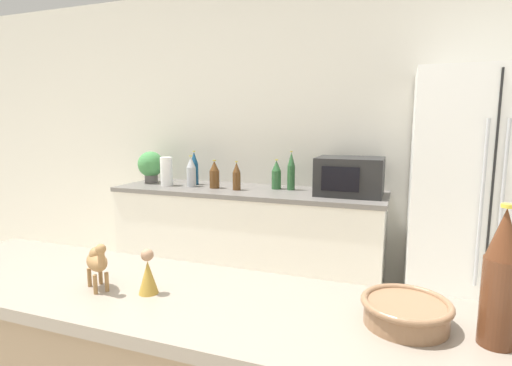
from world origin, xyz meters
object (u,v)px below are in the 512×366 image
Objects in this scene: paper_towel_roll at (166,171)px; back_bottle_4 at (291,171)px; microwave at (350,176)px; camel_figurine at (97,261)px; back_bottle_2 at (191,172)px; refrigerator at (479,207)px; potted_plant at (151,165)px; fruit_bowl at (406,311)px; back_bottle_5 at (276,175)px; wise_man_figurine_blue at (148,274)px; back_bottle_1 at (194,169)px; wine_bottle at (501,279)px; back_bottle_0 at (214,175)px; back_bottle_3 at (237,176)px.

back_bottle_4 is (1.06, 0.15, 0.03)m from paper_towel_roll.
microwave is 3.27× the size of camel_figurine.
back_bottle_2 reaches higher than camel_figurine.
back_bottle_4 reaches higher than back_bottle_2.
refrigerator is at bearing 57.60° from camel_figurine.
refrigerator is 11.87× the size of camel_figurine.
potted_plant is 1.33× the size of fruit_bowl.
microwave is at bearing 78.24° from camel_figurine.
microwave is at bearing -6.98° from back_bottle_5.
back_bottle_5 is 2.32m from fruit_bowl.
camel_figurine is (0.86, -2.06, 0.02)m from back_bottle_2.
paper_towel_roll is at bearing -176.89° from microwave.
back_bottle_5 reaches higher than wise_man_figurine_blue.
wise_man_figurine_blue is (1.04, -2.14, -0.03)m from back_bottle_1.
wise_man_figurine_blue is (0.30, -2.16, -0.00)m from back_bottle_5.
potted_plant is 1.16m from back_bottle_5.
potted_plant and microwave have the same top height.
wine_bottle is at bearing -41.74° from potted_plant.
back_bottle_0 is 2.18m from wise_man_figurine_blue.
back_bottle_5 is at bearing 93.92° from camel_figurine.
wine_bottle reaches higher than back_bottle_4.
back_bottle_3 is at bearing -0.45° from paper_towel_roll.
wine_bottle is (2.09, -1.97, 0.08)m from paper_towel_roll.
back_bottle_0 reaches higher than camel_figurine.
back_bottle_4 is at bearing 21.37° from back_bottle_3.
wise_man_figurine_blue is (-0.29, -2.09, -0.03)m from microwave.
back_bottle_2 is at bearing 112.62° from camel_figurine.
potted_plant is 0.96× the size of back_bottle_1.
back_bottle_3 is 0.96× the size of back_bottle_5.
wise_man_figurine_blue is at bearing -58.41° from paper_towel_roll.
refrigerator is 2.18m from back_bottle_1.
wine_bottle is (1.44, -1.96, 0.09)m from back_bottle_3.
back_bottle_3 reaches higher than camel_figurine.
refrigerator reaches higher than back_bottle_1.
refrigerator is 6.65× the size of back_bottle_2.
refrigerator is 7.18× the size of paper_towel_roll.
microwave is at bearing -8.57° from back_bottle_4.
back_bottle_2 is (0.03, -0.11, -0.01)m from back_bottle_1.
paper_towel_roll is 0.78× the size of wine_bottle.
back_bottle_1 is (-1.33, 0.05, -0.00)m from microwave.
back_bottle_3 is (0.88, -0.11, -0.05)m from potted_plant.
back_bottle_5 is at bearing 179.10° from back_bottle_4.
wine_bottle reaches higher than back_bottle_2.
potted_plant is at bearing 155.99° from paper_towel_roll.
paper_towel_roll is 0.51× the size of microwave.
wine_bottle reaches higher than back_bottle_5.
back_bottle_2 reaches higher than back_bottle_0.
camel_figurine is at bearing -176.33° from wine_bottle.
back_bottle_1 is at bearing 112.28° from camel_figurine.
back_bottle_0 is 1.79× the size of wise_man_figurine_blue.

